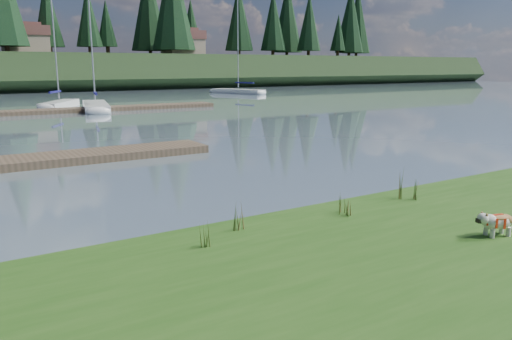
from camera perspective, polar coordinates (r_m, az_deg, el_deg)
ground at (r=40.84m, az=-24.77°, el=5.80°), size 200.00×200.00×0.00m
bank at (r=7.55m, az=16.43°, el=-15.24°), size 60.00×9.00×0.35m
bulldog at (r=10.62m, az=25.84°, el=-5.25°), size 0.80×0.47×0.47m
dock_far at (r=41.13m, az=-22.02°, el=6.27°), size 26.00×2.20×0.30m
sailboat_bg_2 at (r=46.52m, az=-21.29°, el=7.10°), size 4.75×6.85×10.76m
sailboat_bg_3 at (r=43.55m, az=-17.91°, el=7.05°), size 3.61×9.25×13.21m
sailboat_bg_5 at (r=65.10m, az=-2.56°, el=9.02°), size 4.63×8.48×12.04m
weed_0 at (r=9.92m, az=-1.97°, el=-5.40°), size 0.17×0.14×0.62m
weed_1 at (r=11.19m, az=9.60°, el=-3.86°), size 0.17×0.14×0.49m
weed_2 at (r=12.65m, az=16.10°, el=-1.76°), size 0.17×0.14×0.77m
weed_3 at (r=9.04m, az=-5.97°, el=-7.39°), size 0.17×0.14×0.56m
weed_4 at (r=11.06m, az=10.49°, el=-4.29°), size 0.17×0.14×0.40m
weed_5 at (r=12.69m, az=17.70°, el=-2.23°), size 0.17×0.14×0.56m
mud_lip at (r=10.74m, az=-1.46°, el=-7.05°), size 60.00×0.50×0.14m
conifer_5 at (r=83.17m, az=-18.64°, el=16.30°), size 3.96×3.96×10.35m
conifer_7 at (r=94.43m, az=-2.00°, el=17.12°), size 5.28×5.28×13.20m
conifer_8 at (r=98.32m, az=6.09°, el=16.46°), size 4.62×4.62×11.77m
conifer_9 at (r=109.07m, az=10.71°, el=16.58°), size 5.94×5.94×14.62m
house_1 at (r=82.21m, az=-24.90°, el=13.43°), size 6.30×5.30×4.65m
house_2 at (r=86.88m, az=-8.37°, el=14.24°), size 6.30×5.30×4.65m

